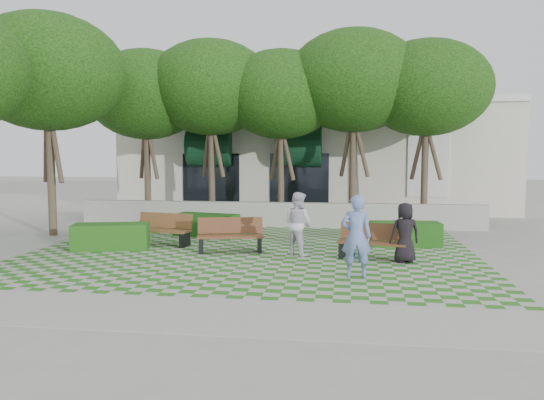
# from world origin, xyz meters

# --- Properties ---
(ground) EXTENTS (90.00, 90.00, 0.00)m
(ground) POSITION_xyz_m (0.00, 0.00, 0.00)
(ground) COLOR gray
(ground) RESTS_ON ground
(lawn) EXTENTS (12.00, 12.00, 0.00)m
(lawn) POSITION_xyz_m (0.00, 1.00, 0.01)
(lawn) COLOR #2B721E
(lawn) RESTS_ON ground
(sidewalk_south) EXTENTS (16.00, 2.00, 0.01)m
(sidewalk_south) POSITION_xyz_m (0.00, -4.70, 0.01)
(sidewalk_south) COLOR #9E9B93
(sidewalk_south) RESTS_ON ground
(sidewalk_west) EXTENTS (2.00, 12.00, 0.01)m
(sidewalk_west) POSITION_xyz_m (-7.20, 1.00, 0.01)
(sidewalk_west) COLOR #9E9B93
(sidewalk_west) RESTS_ON ground
(retaining_wall) EXTENTS (15.00, 0.36, 0.90)m
(retaining_wall) POSITION_xyz_m (0.00, 6.20, 0.45)
(retaining_wall) COLOR #9E9B93
(retaining_wall) RESTS_ON ground
(bench_east) EXTENTS (1.82, 0.93, 0.91)m
(bench_east) POSITION_xyz_m (3.24, 0.49, 0.44)
(bench_east) COLOR #53311C
(bench_east) RESTS_ON ground
(bench_mid) EXTENTS (1.87, 0.96, 0.94)m
(bench_mid) POSITION_xyz_m (-0.57, 0.93, 0.45)
(bench_mid) COLOR brown
(bench_mid) RESTS_ON ground
(bench_west) EXTENTS (1.87, 0.97, 0.94)m
(bench_west) POSITION_xyz_m (-2.81, 1.78, 0.45)
(bench_west) COLOR brown
(bench_west) RESTS_ON ground
(hedge_east) EXTENTS (2.06, 0.96, 0.70)m
(hedge_east) POSITION_xyz_m (4.28, 2.61, 0.35)
(hedge_east) COLOR #194B14
(hedge_east) RESTS_ON ground
(hedge_midleft) EXTENTS (2.21, 1.28, 0.73)m
(hedge_midleft) POSITION_xyz_m (-1.97, 3.61, 0.36)
(hedge_midleft) COLOR #154512
(hedge_midleft) RESTS_ON ground
(hedge_west) EXTENTS (2.21, 1.32, 0.72)m
(hedge_west) POSITION_xyz_m (-4.01, 0.89, 0.36)
(hedge_west) COLOR #1B5015
(hedge_west) RESTS_ON ground
(person_blue) EXTENTS (0.67, 0.45, 1.82)m
(person_blue) POSITION_xyz_m (2.78, -1.60, 0.91)
(person_blue) COLOR #677DBC
(person_blue) RESTS_ON ground
(person_dark) EXTENTS (0.82, 0.63, 1.49)m
(person_dark) POSITION_xyz_m (4.01, 0.18, 0.75)
(person_dark) COLOR black
(person_dark) RESTS_ON ground
(person_white) EXTENTS (1.04, 1.00, 1.69)m
(person_white) POSITION_xyz_m (1.30, 0.76, 0.84)
(person_white) COLOR silver
(person_white) RESTS_ON ground
(tree_row) EXTENTS (17.70, 13.40, 7.41)m
(tree_row) POSITION_xyz_m (-1.86, 5.95, 5.18)
(tree_row) COLOR #47382B
(tree_row) RESTS_ON ground
(building) EXTENTS (18.00, 8.92, 5.15)m
(building) POSITION_xyz_m (0.93, 14.08, 2.52)
(building) COLOR beige
(building) RESTS_ON ground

